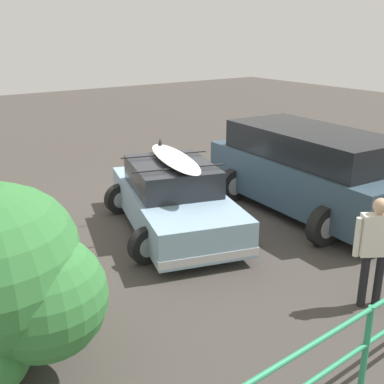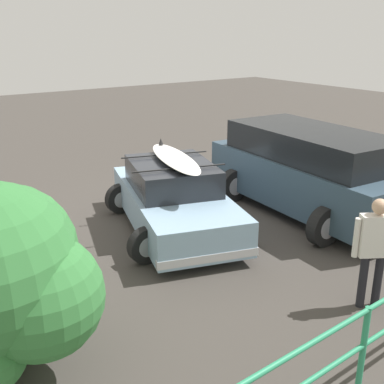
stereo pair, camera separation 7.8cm
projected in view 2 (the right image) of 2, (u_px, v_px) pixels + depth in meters
The scene contains 6 objects.
ground_plane at pixel (174, 217), 10.23m from camera, with size 44.00×44.00×0.02m, color #423D38.
sedan_car at pixel (174, 198), 9.44m from camera, with size 3.01×4.34×1.61m.
suv_car at pixel (309, 170), 10.22m from camera, with size 2.84×4.97×1.81m.
person_bystander at pixel (375, 244), 6.64m from camera, with size 0.56×0.40×1.64m.
railing_fence at pixel (365, 334), 5.13m from camera, with size 10.49×0.64×1.04m.
bush_near_left at pixel (3, 277), 5.33m from camera, with size 2.06×2.44×2.44m.
Camera 2 is at (5.10, 8.03, 3.81)m, focal length 45.00 mm.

